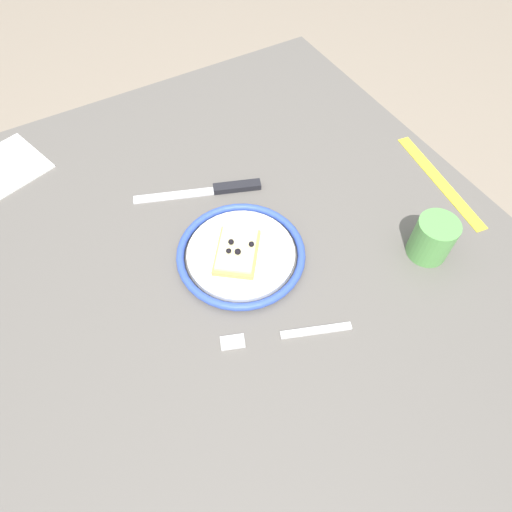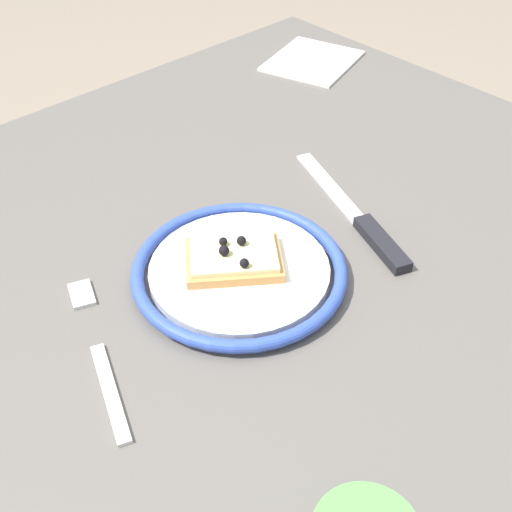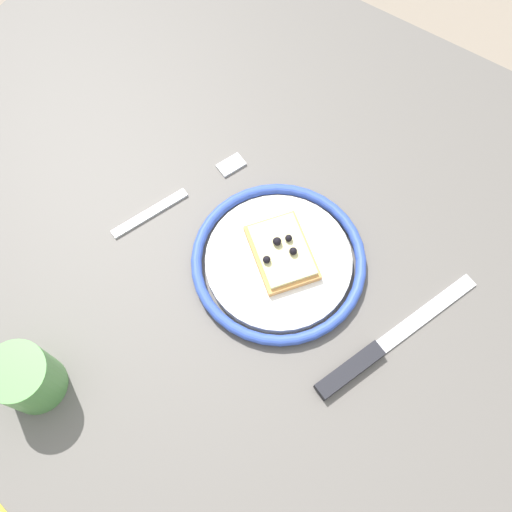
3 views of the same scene
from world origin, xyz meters
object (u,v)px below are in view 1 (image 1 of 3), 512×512
at_px(plate, 241,254).
at_px(fork, 285,335).
at_px(knife, 220,189).
at_px(cup, 433,239).
at_px(dining_table, 256,293).
at_px(pizza_slice_near, 237,251).
at_px(measuring_tape, 438,179).
at_px(napkin, 9,165).

height_order(plate, fork, plate).
height_order(knife, cup, cup).
relative_size(dining_table, fork, 5.86).
bearing_deg(plate, fork, 175.98).
bearing_deg(fork, dining_table, -9.19).
bearing_deg(pizza_slice_near, plate, -85.48).
xyz_separation_m(plate, knife, (0.15, -0.04, -0.00)).
relative_size(plate, knife, 0.94).
relative_size(plate, pizza_slice_near, 1.86).
relative_size(fork, measuring_tape, 0.74).
bearing_deg(plate, pizza_slice_near, 94.52).
xyz_separation_m(pizza_slice_near, knife, (0.15, -0.05, -0.02)).
relative_size(pizza_slice_near, knife, 0.51).
distance_m(dining_table, measuring_tape, 0.42).
bearing_deg(cup, fork, 92.51).
xyz_separation_m(pizza_slice_near, cup, (-0.15, -0.29, 0.02)).
height_order(dining_table, plate, plate).
distance_m(plate, knife, 0.16).
bearing_deg(dining_table, pizza_slice_near, 26.80).
bearing_deg(fork, knife, -8.92).
bearing_deg(napkin, pizza_slice_near, -145.61).
distance_m(knife, cup, 0.39).
relative_size(dining_table, knife, 4.91).
height_order(plate, knife, plate).
height_order(cup, napkin, cup).
bearing_deg(measuring_tape, dining_table, 98.74).
bearing_deg(measuring_tape, fork, 115.08).
distance_m(knife, measuring_tape, 0.42).
bearing_deg(napkin, measuring_tape, -122.25).
xyz_separation_m(fork, napkin, (0.58, 0.28, 0.00)).
height_order(dining_table, napkin, napkin).
relative_size(knife, napkin, 1.63).
distance_m(fork, napkin, 0.65).
relative_size(pizza_slice_near, fork, 0.61).
distance_m(dining_table, cup, 0.32).
bearing_deg(knife, measuring_tape, -115.71).
bearing_deg(measuring_tape, plate, 94.10).
distance_m(cup, measuring_tape, 0.19).
distance_m(cup, napkin, 0.81).
height_order(pizza_slice_near, fork, pizza_slice_near).
bearing_deg(fork, plate, -4.02).
xyz_separation_m(knife, napkin, (0.27, 0.33, -0.00)).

